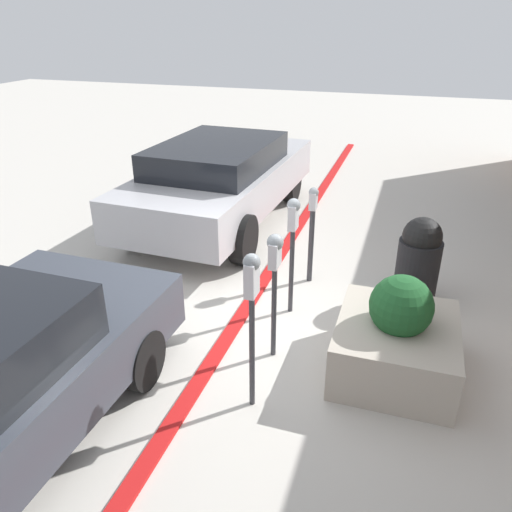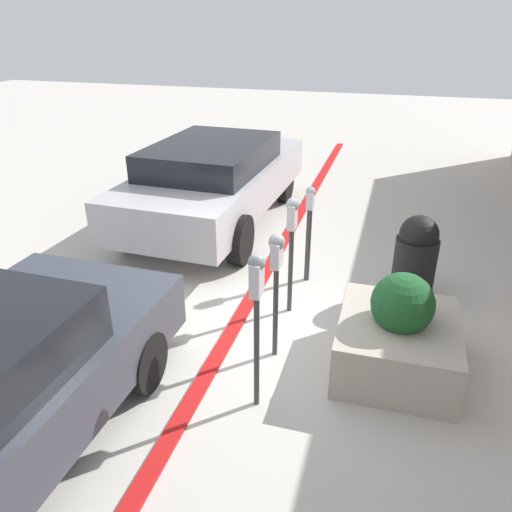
% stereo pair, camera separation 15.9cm
% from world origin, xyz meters
% --- Properties ---
extents(ground_plane, '(40.00, 40.00, 0.00)m').
position_xyz_m(ground_plane, '(0.00, 0.00, 0.00)').
color(ground_plane, beige).
extents(curb_strip, '(19.00, 0.16, 0.04)m').
position_xyz_m(curb_strip, '(0.00, 0.08, 0.02)').
color(curb_strip, red).
rests_on(curb_strip, ground_plane).
extents(parking_meter_nearest, '(0.18, 0.15, 1.59)m').
position_xyz_m(parking_meter_nearest, '(-1.27, -0.52, 1.19)').
color(parking_meter_nearest, '#38383D').
rests_on(parking_meter_nearest, ground_plane).
extents(parking_meter_second, '(0.20, 0.17, 1.43)m').
position_xyz_m(parking_meter_second, '(-0.47, -0.50, 1.09)').
color(parking_meter_second, '#38383D').
rests_on(parking_meter_second, ground_plane).
extents(parking_meter_middle, '(0.19, 0.16, 1.49)m').
position_xyz_m(parking_meter_middle, '(0.46, -0.46, 1.10)').
color(parking_meter_middle, '#38383D').
rests_on(parking_meter_middle, ground_plane).
extents(parking_meter_fourth, '(0.15, 0.13, 1.36)m').
position_xyz_m(parking_meter_fourth, '(1.31, -0.51, 0.87)').
color(parking_meter_fourth, '#38383D').
rests_on(parking_meter_fourth, ground_plane).
extents(planter_box, '(1.34, 1.19, 1.10)m').
position_xyz_m(planter_box, '(-0.35, -1.76, 0.40)').
color(planter_box, '#B2A899').
rests_on(planter_box, ground_plane).
extents(parked_car_middle, '(4.73, 2.12, 1.47)m').
position_xyz_m(parked_car_middle, '(2.97, 1.44, 0.80)').
color(parked_car_middle, '#B7B7BC').
rests_on(parked_car_middle, ground_plane).
extents(trash_bin, '(0.54, 0.54, 1.14)m').
position_xyz_m(trash_bin, '(1.22, -1.91, 0.57)').
color(trash_bin, black).
rests_on(trash_bin, ground_plane).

